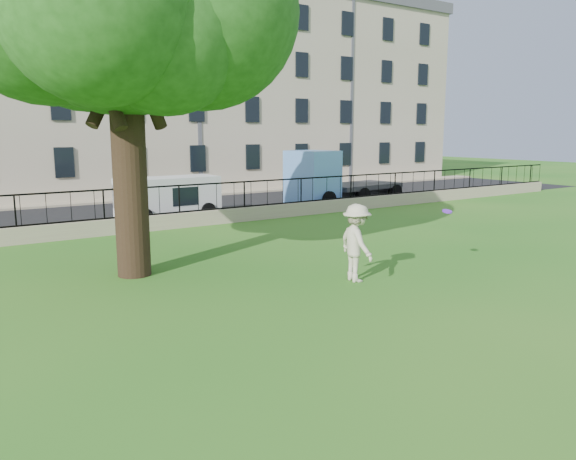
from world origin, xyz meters
TOP-DOWN VIEW (x-y plane):
  - ground at (0.00, 0.00)m, footprint 120.00×120.00m
  - retaining_wall at (0.00, 12.00)m, footprint 50.00×0.40m
  - iron_railing at (0.00, 12.00)m, footprint 50.00×0.05m
  - street at (0.00, 16.70)m, footprint 60.00×9.00m
  - sidewalk at (0.00, 21.90)m, footprint 60.00×1.40m
  - building_row at (0.00, 27.57)m, footprint 56.40×10.40m
  - man at (0.46, 1.79)m, footprint 0.97×1.41m
  - frisbee at (3.24, 1.23)m, footprint 0.35×0.34m
  - white_van at (0.52, 14.40)m, footprint 4.48×1.92m
  - blue_truck at (10.61, 14.40)m, footprint 7.07×3.24m

SIDE VIEW (x-z plane):
  - ground at x=0.00m, z-range 0.00..0.00m
  - street at x=0.00m, z-range 0.00..0.01m
  - sidewalk at x=0.00m, z-range 0.00..0.12m
  - retaining_wall at x=0.00m, z-range 0.00..0.60m
  - white_van at x=0.52m, z-range 0.00..1.85m
  - man at x=0.46m, z-range 0.00..2.01m
  - iron_railing at x=0.00m, z-range 0.59..1.72m
  - blue_truck at x=10.61m, z-range 0.00..2.86m
  - frisbee at x=3.24m, z-range 1.61..1.73m
  - building_row at x=0.00m, z-range 0.02..13.82m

